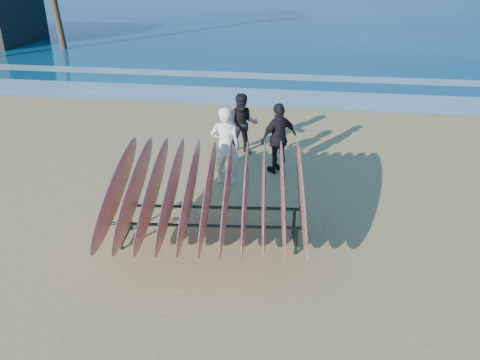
{
  "coord_description": "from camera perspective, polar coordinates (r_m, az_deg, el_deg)",
  "views": [
    {
      "loc": [
        1.19,
        -6.61,
        4.44
      ],
      "look_at": [
        0.0,
        0.8,
        0.95
      ],
      "focal_mm": 35.0,
      "sensor_mm": 36.0,
      "label": 1
    }
  ],
  "objects": [
    {
      "name": "surfboard_rack",
      "position": [
        7.83,
        -3.88,
        -1.37
      ],
      "size": [
        3.5,
        3.39,
        1.64
      ],
      "rotation": [
        0.0,
        0.0,
        0.11
      ],
      "color": "#1B2B24",
      "rests_on": "ground"
    },
    {
      "name": "ocean",
      "position": [
        61.78,
        8.55,
        20.56
      ],
      "size": [
        160.0,
        160.0,
        0.0
      ],
      "primitive_type": "plane",
      "color": "navy",
      "rests_on": "ground"
    },
    {
      "name": "person_dark_a",
      "position": [
        11.75,
        0.35,
        6.78
      ],
      "size": [
        0.84,
        0.71,
        1.56
      ],
      "primitive_type": "imported",
      "rotation": [
        0.0,
        0.0,
        0.16
      ],
      "color": "black",
      "rests_on": "ground"
    },
    {
      "name": "ground",
      "position": [
        8.05,
        -0.91,
        -8.53
      ],
      "size": [
        120.0,
        120.0,
        0.0
      ],
      "primitive_type": "plane",
      "color": "tan",
      "rests_on": "ground"
    },
    {
      "name": "foam_near",
      "position": [
        17.23,
        4.94,
        9.94
      ],
      "size": [
        160.0,
        160.0,
        0.0
      ],
      "primitive_type": "plane",
      "color": "white",
      "rests_on": "ground"
    },
    {
      "name": "person_white",
      "position": [
        10.04,
        -1.79,
        4.14
      ],
      "size": [
        0.65,
        0.43,
        1.75
      ],
      "primitive_type": "imported",
      "rotation": [
        0.0,
        0.0,
        3.17
      ],
      "color": "white",
      "rests_on": "ground"
    },
    {
      "name": "person_dark_b",
      "position": [
        10.71,
        4.74,
        5.08
      ],
      "size": [
        0.98,
        0.93,
        1.64
      ],
      "primitive_type": "imported",
      "rotation": [
        0.0,
        0.0,
        3.86
      ],
      "color": "black",
      "rests_on": "ground"
    },
    {
      "name": "foam_far",
      "position": [
        20.63,
        5.74,
        12.4
      ],
      "size": [
        160.0,
        160.0,
        0.0
      ],
      "primitive_type": "plane",
      "color": "white",
      "rests_on": "ground"
    }
  ]
}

